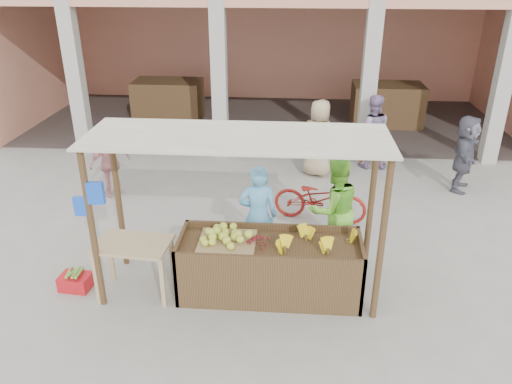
# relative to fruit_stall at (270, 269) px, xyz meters

# --- Properties ---
(ground) EXTENTS (60.00, 60.00, 0.00)m
(ground) POSITION_rel_fruit_stall_xyz_m (-0.50, 0.00, -0.40)
(ground) COLOR gray
(ground) RESTS_ON ground
(market_building) EXTENTS (14.40, 6.40, 4.20)m
(market_building) POSITION_rel_fruit_stall_xyz_m (-0.45, 8.93, 2.30)
(market_building) COLOR #E49177
(market_building) RESTS_ON ground
(fruit_stall) EXTENTS (2.60, 0.95, 0.80)m
(fruit_stall) POSITION_rel_fruit_stall_xyz_m (0.00, 0.00, 0.00)
(fruit_stall) COLOR brown
(fruit_stall) RESTS_ON ground
(stall_awning) EXTENTS (4.09, 1.35, 2.39)m
(stall_awning) POSITION_rel_fruit_stall_xyz_m (-0.51, 0.06, 1.58)
(stall_awning) COLOR brown
(stall_awning) RESTS_ON ground
(banana_heap) EXTENTS (1.01, 0.55, 0.18)m
(banana_heap) POSITION_rel_fruit_stall_xyz_m (0.63, 0.00, 0.49)
(banana_heap) COLOR yellow
(banana_heap) RESTS_ON fruit_stall
(melon_tray) EXTENTS (0.80, 0.70, 0.21)m
(melon_tray) POSITION_rel_fruit_stall_xyz_m (-0.61, -0.02, 0.50)
(melon_tray) COLOR olive
(melon_tray) RESTS_ON fruit_stall
(berry_heap) EXTENTS (0.49, 0.40, 0.16)m
(berry_heap) POSITION_rel_fruit_stall_xyz_m (-0.20, 0.02, 0.48)
(berry_heap) COLOR maroon
(berry_heap) RESTS_ON fruit_stall
(side_table) EXTENTS (1.10, 0.78, 0.84)m
(side_table) POSITION_rel_fruit_stall_xyz_m (-1.93, -0.15, 0.30)
(side_table) COLOR tan
(side_table) RESTS_ON ground
(papaya_pile) EXTENTS (0.65, 0.37, 0.19)m
(papaya_pile) POSITION_rel_fruit_stall_xyz_m (-1.93, -0.15, 0.53)
(papaya_pile) COLOR #4E912F
(papaya_pile) RESTS_ON side_table
(red_crate) EXTENTS (0.47, 0.36, 0.23)m
(red_crate) POSITION_rel_fruit_stall_xyz_m (-2.88, -0.13, -0.29)
(red_crate) COLOR #AF1218
(red_crate) RESTS_ON ground
(plantain_bundle) EXTENTS (0.35, 0.25, 0.07)m
(plantain_bundle) POSITION_rel_fruit_stall_xyz_m (-2.88, -0.13, -0.14)
(plantain_bundle) COLOR olive
(plantain_bundle) RESTS_ON red_crate
(produce_sacks) EXTENTS (0.73, 0.68, 0.55)m
(produce_sacks) POSITION_rel_fruit_stall_xyz_m (2.11, 5.45, -0.12)
(produce_sacks) COLOR maroon
(produce_sacks) RESTS_ON ground
(vendor_blue) EXTENTS (0.73, 0.57, 1.80)m
(vendor_blue) POSITION_rel_fruit_stall_xyz_m (-0.23, 0.80, 0.50)
(vendor_blue) COLOR #5EADE2
(vendor_blue) RESTS_ON ground
(vendor_green) EXTENTS (1.01, 0.81, 1.84)m
(vendor_green) POSITION_rel_fruit_stall_xyz_m (0.96, 1.03, 0.52)
(vendor_green) COLOR #73CD35
(vendor_green) RESTS_ON ground
(motorcycle) EXTENTS (0.95, 1.89, 0.94)m
(motorcycle) POSITION_rel_fruit_stall_xyz_m (0.82, 2.31, 0.07)
(motorcycle) COLOR maroon
(motorcycle) RESTS_ON ground
(shopper_b) EXTENTS (1.00, 0.97, 1.55)m
(shopper_b) POSITION_rel_fruit_stall_xyz_m (-3.40, 3.09, 0.37)
(shopper_b) COLOR #D1878C
(shopper_b) RESTS_ON ground
(shopper_c) EXTENTS (1.09, 0.90, 1.93)m
(shopper_c) POSITION_rel_fruit_stall_xyz_m (0.86, 4.51, 0.56)
(shopper_c) COLOR tan
(shopper_c) RESTS_ON ground
(shopper_d) EXTENTS (1.17, 1.70, 1.71)m
(shopper_d) POSITION_rel_fruit_stall_xyz_m (3.85, 3.95, 0.45)
(shopper_d) COLOR #504F5C
(shopper_d) RESTS_ON ground
(shopper_f) EXTENTS (0.93, 0.55, 1.89)m
(shopper_f) POSITION_rel_fruit_stall_xyz_m (2.09, 5.10, 0.54)
(shopper_f) COLOR #8E76A0
(shopper_f) RESTS_ON ground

